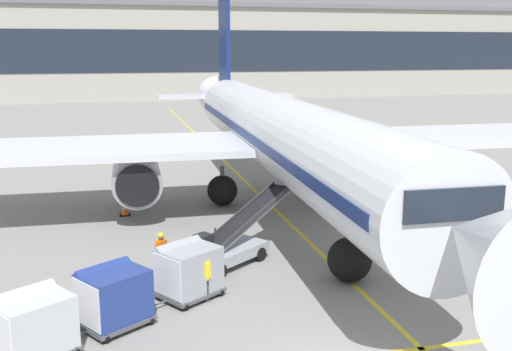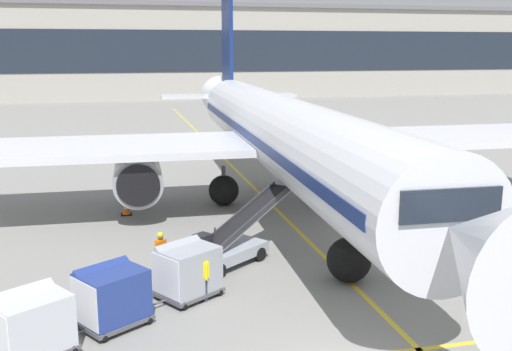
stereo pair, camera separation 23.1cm
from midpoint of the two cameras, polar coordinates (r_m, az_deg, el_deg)
name	(u,v)px [view 1 (the left image)]	position (r m, az deg, el deg)	size (l,w,h in m)	color
parked_airplane	(278,134)	(31.21, 1.92, 4.06)	(33.24, 43.22, 14.80)	silver
belt_loader	(231,243)	(23.55, -2.73, -6.55)	(5.10, 4.26, 2.69)	#A3A8B2
baggage_cart_lead	(188,270)	(20.50, -6.93, -9.02)	(2.72, 2.43, 1.91)	#515156
baggage_cart_second	(113,296)	(18.88, -14.02, -11.22)	(2.72, 2.43, 1.91)	#515156
baggage_cart_third	(33,324)	(17.76, -21.15, -13.27)	(2.72, 2.43, 1.91)	#515156
ground_crew_by_loader	(161,251)	(22.37, -9.44, -7.26)	(0.46, 0.43, 1.74)	black
ground_crew_by_carts	(205,273)	(20.17, -5.24, -9.35)	(0.31, 0.56, 1.74)	#333847
safety_cone_engine_keepout	(125,209)	(30.99, -12.78, -3.22)	(0.55, 0.55, 0.63)	black
apron_guidance_line_lead_in	(276,210)	(31.23, 1.70, -3.37)	(0.20, 110.00, 0.01)	yellow
apron_guidance_line_stop_bar	(430,347)	(18.24, 16.15, -15.69)	(12.00, 0.20, 0.01)	yellow
terminal_building	(172,51)	(108.45, -8.22, 11.81)	(145.43, 19.41, 15.76)	#A8A399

